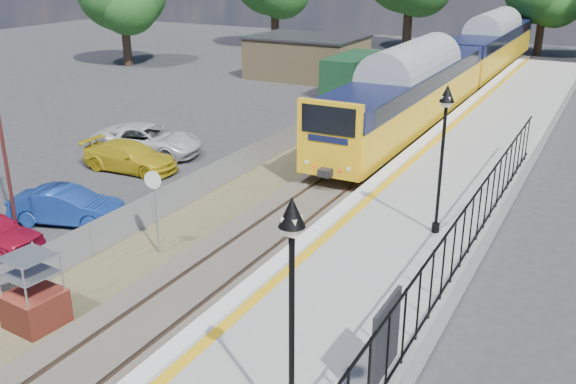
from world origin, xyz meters
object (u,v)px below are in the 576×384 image
Objects in this scene: speed_sign at (155,199)px; car_blue at (67,206)px; victorian_lamp_south at (292,266)px; victorian_lamp_north at (445,126)px; car_white at (147,140)px; train at (460,62)px; car_yellow at (130,157)px; brick_plinth at (33,292)px.

car_blue is (-4.45, 0.51, -1.26)m from speed_sign.
victorian_lamp_south is at bearing -136.61° from car_blue.
car_white is (-15.02, 4.41, -3.57)m from victorian_lamp_north.
train reaches higher than speed_sign.
victorian_lamp_south is at bearing -88.85° from victorian_lamp_north.
car_blue is 5.92m from car_yellow.
victorian_lamp_north is at bearing -93.23° from car_blue.
car_white is (-7.12, 13.02, -0.25)m from brick_plinth.
train is 23.57m from car_yellow.
victorian_lamp_south is 19.28m from car_yellow.
victorian_lamp_north is at bearing -118.20° from car_white.
brick_plinth is (-2.60, -32.64, -1.36)m from train.
car_white is at bearing 17.64° from car_yellow.
victorian_lamp_south is 8.87m from brick_plinth.
victorian_lamp_north is 0.11× the size of train.
victorian_lamp_south is 10.00m from victorian_lamp_north.
train is 28.26m from car_blue.
brick_plinth is 14.84m from car_white.
victorian_lamp_south is 34.52m from train.
victorian_lamp_north reaches higher than car_blue.
victorian_lamp_north is at bearing 91.15° from victorian_lamp_south.
car_blue is 8.21m from car_white.
victorian_lamp_north is 1.17× the size of car_blue.
victorian_lamp_north reaches higher than train.
car_white is at bearing -116.37° from train.
brick_plinth is 0.52× the size of car_blue.
victorian_lamp_south is 1.17× the size of car_blue.
victorian_lamp_south is 1.64× the size of speed_sign.
car_yellow is (-14.21, 2.27, -3.66)m from victorian_lamp_north.
car_white is (-15.22, 14.41, -3.57)m from victorian_lamp_south.
brick_plinth reaches higher than car_yellow.
brick_plinth is at bearing -94.56° from train.
car_yellow is 2.29m from car_white.
victorian_lamp_north is 24.68m from train.
car_white is (-7.22, 8.24, -1.18)m from speed_sign.
victorian_lamp_north reaches higher than car_white.
speed_sign is (-7.80, -3.83, -2.39)m from victorian_lamp_north.
brick_plinth is at bearing -152.98° from car_yellow.
victorian_lamp_north is at bearing 15.13° from speed_sign.
car_blue is 0.75× the size of car_white.
train is at bearing 73.87° from speed_sign.
victorian_lamp_south is 2.25× the size of brick_plinth.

